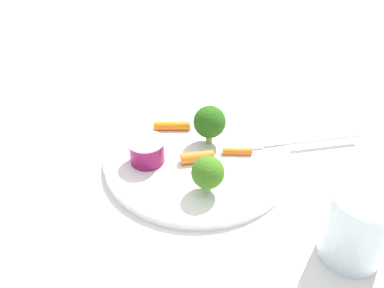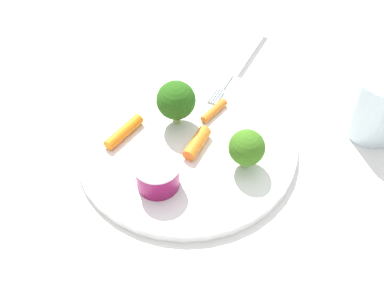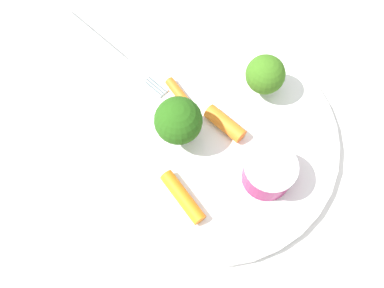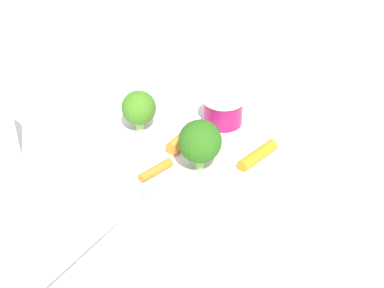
% 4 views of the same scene
% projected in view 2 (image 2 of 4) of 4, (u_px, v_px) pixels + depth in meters
% --- Properties ---
extents(ground_plane, '(2.40, 2.40, 0.00)m').
position_uv_depth(ground_plane, '(186.00, 147.00, 0.64)').
color(ground_plane, silver).
extents(plate, '(0.27, 0.27, 0.01)m').
position_uv_depth(plate, '(186.00, 144.00, 0.63)').
color(plate, white).
rests_on(plate, ground_plane).
extents(sauce_cup, '(0.05, 0.05, 0.04)m').
position_uv_depth(sauce_cup, '(157.00, 174.00, 0.57)').
color(sauce_cup, '#85124A').
rests_on(sauce_cup, plate).
extents(broccoli_floret_0, '(0.04, 0.04, 0.05)m').
position_uv_depth(broccoli_floret_0, '(247.00, 148.00, 0.58)').
color(broccoli_floret_0, '#95C66F').
rests_on(broccoli_floret_0, plate).
extents(broccoli_floret_1, '(0.05, 0.05, 0.06)m').
position_uv_depth(broccoli_floret_1, '(176.00, 100.00, 0.62)').
color(broccoli_floret_1, '#83B55A').
rests_on(broccoli_floret_1, plate).
extents(carrot_stick_0, '(0.05, 0.05, 0.01)m').
position_uv_depth(carrot_stick_0, '(124.00, 132.00, 0.63)').
color(carrot_stick_0, orange).
rests_on(carrot_stick_0, plate).
extents(carrot_stick_1, '(0.05, 0.04, 0.02)m').
position_uv_depth(carrot_stick_1, '(197.00, 143.00, 0.62)').
color(carrot_stick_1, orange).
rests_on(carrot_stick_1, plate).
extents(carrot_stick_2, '(0.04, 0.04, 0.01)m').
position_uv_depth(carrot_stick_2, '(214.00, 111.00, 0.66)').
color(carrot_stick_2, orange).
rests_on(carrot_stick_2, plate).
extents(fork, '(0.15, 0.12, 0.00)m').
position_uv_depth(fork, '(239.00, 63.00, 0.72)').
color(fork, '#AFBFC4').
rests_on(fork, plate).
extents(drinking_glass, '(0.07, 0.07, 0.09)m').
position_uv_depth(drinking_glass, '(378.00, 105.00, 0.63)').
color(drinking_glass, silver).
rests_on(drinking_glass, ground_plane).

